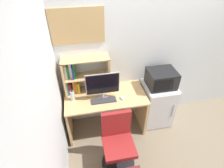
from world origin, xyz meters
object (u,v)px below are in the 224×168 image
(mini_fridge, at_px, (157,103))
(desk_chair, at_px, (118,145))
(keyboard, at_px, (104,101))
(microwave, at_px, (162,79))
(hutch_bookshelf, at_px, (79,76))
(computer_mouse, at_px, (122,98))
(monitor, at_px, (103,85))
(wall_corkboard, at_px, (77,26))
(water_bottle, at_px, (72,95))

(mini_fridge, bearing_deg, desk_chair, -141.42)
(keyboard, relative_size, microwave, 0.86)
(hutch_bookshelf, relative_size, desk_chair, 0.78)
(keyboard, height_order, computer_mouse, computer_mouse)
(microwave, bearing_deg, keyboard, -171.14)
(monitor, xyz_separation_m, computer_mouse, (0.30, -0.07, -0.25))
(computer_mouse, distance_m, mini_fridge, 0.81)
(hutch_bookshelf, bearing_deg, wall_corkboard, 60.56)
(hutch_bookshelf, height_order, water_bottle, hutch_bookshelf)
(monitor, height_order, microwave, monitor)
(computer_mouse, bearing_deg, desk_chair, -108.77)
(hutch_bookshelf, xyz_separation_m, keyboard, (0.33, -0.32, -0.30))
(hutch_bookshelf, xyz_separation_m, monitor, (0.33, -0.25, -0.04))
(keyboard, distance_m, microwave, 1.02)
(keyboard, height_order, mini_fridge, mini_fridge)
(monitor, distance_m, microwave, 1.00)
(mini_fridge, distance_m, desk_chair, 1.13)
(computer_mouse, bearing_deg, wall_corkboard, 143.26)
(hutch_bookshelf, height_order, microwave, hutch_bookshelf)
(keyboard, distance_m, desk_chair, 0.69)
(mini_fridge, bearing_deg, hutch_bookshelf, 172.61)
(water_bottle, distance_m, microwave, 1.47)
(keyboard, bearing_deg, wall_corkboard, 122.43)
(monitor, relative_size, microwave, 1.15)
(mini_fridge, distance_m, wall_corkboard, 1.92)
(monitor, distance_m, desk_chair, 0.90)
(water_bottle, height_order, mini_fridge, water_bottle)
(hutch_bookshelf, relative_size, mini_fridge, 0.88)
(desk_chair, bearing_deg, wall_corkboard, 111.10)
(computer_mouse, relative_size, water_bottle, 0.47)
(microwave, height_order, wall_corkboard, wall_corkboard)
(mini_fridge, bearing_deg, wall_corkboard, 167.75)
(hutch_bookshelf, height_order, wall_corkboard, wall_corkboard)
(water_bottle, xyz_separation_m, microwave, (1.46, 0.03, 0.10))
(hutch_bookshelf, bearing_deg, microwave, -7.26)
(computer_mouse, height_order, water_bottle, water_bottle)
(monitor, height_order, wall_corkboard, wall_corkboard)
(monitor, xyz_separation_m, desk_chair, (0.11, -0.63, -0.64))
(computer_mouse, height_order, microwave, microwave)
(hutch_bookshelf, xyz_separation_m, computer_mouse, (0.63, -0.32, -0.29))
(keyboard, relative_size, wall_corkboard, 0.52)
(mini_fridge, relative_size, wall_corkboard, 1.10)
(hutch_bookshelf, height_order, desk_chair, hutch_bookshelf)
(microwave, bearing_deg, desk_chair, -141.30)
(water_bottle, bearing_deg, microwave, 1.13)
(monitor, bearing_deg, computer_mouse, -13.03)
(water_bottle, bearing_deg, computer_mouse, -9.15)
(hutch_bookshelf, distance_m, computer_mouse, 0.76)
(monitor, distance_m, mini_fridge, 1.18)
(mini_fridge, bearing_deg, keyboard, -171.31)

